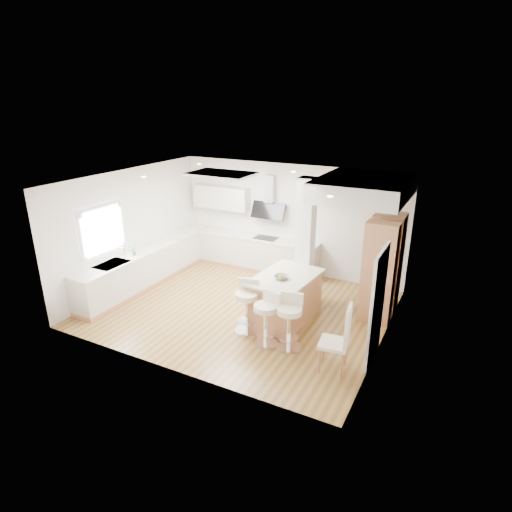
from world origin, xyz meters
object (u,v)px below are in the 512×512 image
Objects in this scene: dining_chair at (341,337)px; bar_stool_c at (289,319)px; bar_stool_b at (266,316)px; peninsula at (285,298)px; bar_stool_a at (247,304)px.

bar_stool_c is at bearing 159.31° from dining_chair.
bar_stool_b is 0.43m from bar_stool_c.
peninsula is 0.91m from bar_stool_a.
bar_stool_c reaches higher than bar_stool_b.
bar_stool_b is at bearing -80.00° from peninsula.
bar_stool_c is (0.52, -0.97, 0.11)m from peninsula.
bar_stool_b is 0.97× the size of bar_stool_c.
peninsula reaches higher than bar_stool_b.
peninsula is at bearing 111.23° from bar_stool_b.
bar_stool_a is 0.99m from bar_stool_c.
bar_stool_a and bar_stool_c have the same top height.
peninsula is at bearing 134.39° from dining_chair.
bar_stool_b is at bearing 165.46° from dining_chair.
peninsula is 1.58× the size of bar_stool_a.
dining_chair reaches higher than bar_stool_c.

